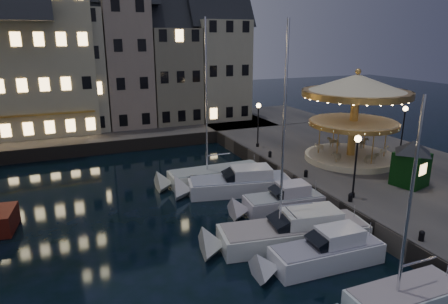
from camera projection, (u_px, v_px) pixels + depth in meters
name	position (u px, v px, depth m)	size (l,w,h in m)	color
ground	(262.00, 243.00, 22.95)	(160.00, 160.00, 0.00)	black
quay_east	(377.00, 171.00, 33.27)	(16.00, 56.00, 1.30)	#474442
quay_north	(81.00, 136.00, 44.59)	(44.00, 12.00, 1.30)	#474442
quaywall_e	(295.00, 184.00, 30.30)	(0.15, 44.00, 1.30)	#47423A
quaywall_n	(106.00, 148.00, 40.02)	(48.00, 0.15, 1.30)	#47423A
streetlamp_b	(356.00, 158.00, 25.38)	(0.44, 0.44, 4.17)	black
streetlamp_c	(258.00, 119.00, 37.33)	(0.44, 0.44, 4.17)	black
streetlamp_d	(404.00, 122.00, 35.77)	(0.44, 0.44, 4.17)	black
bollard_a	(422.00, 235.00, 20.52)	(0.30, 0.30, 0.57)	black
bollard_b	(350.00, 197.00, 25.39)	(0.30, 0.30, 0.57)	black
bollard_c	(306.00, 173.00, 29.81)	(0.30, 0.30, 0.57)	black
bollard_d	(270.00, 154.00, 34.69)	(0.30, 0.30, 0.57)	black
townhouse_nb	(12.00, 67.00, 41.99)	(6.16, 8.00, 13.80)	slate
townhouse_nc	(72.00, 61.00, 44.09)	(6.82, 8.00, 14.80)	#AEAA8E
townhouse_nd	(125.00, 56.00, 46.08)	(5.50, 8.00, 15.80)	gray
townhouse_ne	(171.00, 67.00, 48.52)	(6.16, 8.00, 12.80)	gray
townhouse_nf	(217.00, 62.00, 50.63)	(6.82, 8.00, 13.80)	#A7A387
hotel_corner	(10.00, 53.00, 41.59)	(17.60, 9.00, 16.80)	beige
motorboat_a	(395.00, 304.00, 16.93)	(6.23, 2.03, 10.36)	silver
motorboat_b	(320.00, 255.00, 20.50)	(7.01, 2.23, 2.15)	silver
motorboat_c	(287.00, 233.00, 22.69)	(9.65, 3.84, 12.76)	silver
motorboat_d	(278.00, 203.00, 26.83)	(6.42, 2.55, 2.15)	silver
motorboat_e	(234.00, 185.00, 30.19)	(8.79, 4.15, 2.15)	silver
motorboat_f	(209.00, 177.00, 32.22)	(8.71, 2.27, 11.60)	silver
carousel	(356.00, 101.00, 32.58)	(8.75, 8.75, 7.66)	beige
ticket_kiosk	(412.00, 155.00, 27.65)	(3.15, 3.15, 3.69)	black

